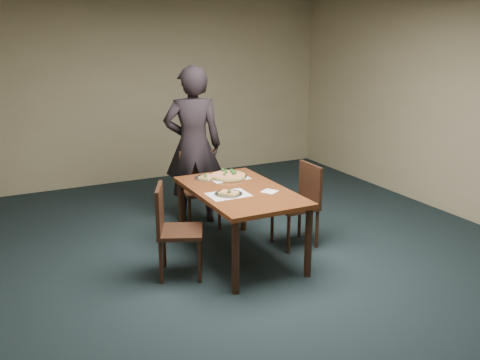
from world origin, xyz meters
name	(u,v)px	position (x,y,z in m)	size (l,w,h in m)	color
ground	(275,279)	(0.00, 0.00, 0.00)	(8.00, 8.00, 0.00)	black
room_shell	(279,99)	(0.00, 0.00, 1.74)	(8.00, 8.00, 8.00)	tan
dining_table	(240,198)	(-0.08, 0.61, 0.66)	(0.90, 1.50, 0.75)	#522510
chair_far	(199,184)	(-0.08, 1.71, 0.52)	(0.48, 0.48, 0.91)	black
chair_left	(172,226)	(-0.85, 0.53, 0.52)	(0.55, 0.55, 0.91)	black
chair_right	(301,200)	(0.69, 0.64, 0.52)	(0.43, 0.43, 0.91)	black
diner	(193,146)	(-0.09, 1.86, 0.96)	(0.70, 0.46, 1.92)	black
placemat_main	(228,177)	(0.01, 1.06, 0.75)	(0.42, 0.32, 0.00)	white
placemat_near	(229,195)	(-0.26, 0.50, 0.75)	(0.40, 0.30, 0.00)	white
pizza_pan	(228,175)	(0.01, 1.06, 0.77)	(0.41, 0.41, 0.08)	silver
slice_plate_near	(229,193)	(-0.26, 0.50, 0.76)	(0.28, 0.28, 0.06)	silver
slice_plate_far	(207,177)	(-0.21, 1.14, 0.76)	(0.28, 0.28, 0.05)	silver
napkin	(270,191)	(0.15, 0.40, 0.75)	(0.14, 0.14, 0.01)	white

